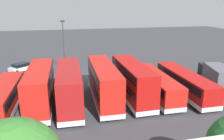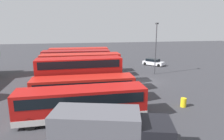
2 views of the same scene
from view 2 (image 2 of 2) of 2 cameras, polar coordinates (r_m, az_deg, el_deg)
ground_plane at (r=30.85m, az=9.63°, el=-3.24°), size 140.00×140.00×0.00m
bus_single_deck_near_end at (r=18.24m, az=-8.58°, el=-9.24°), size 2.70×11.58×2.95m
bus_single_deck_second at (r=21.90m, az=-8.12°, el=-5.43°), size 2.67×11.05×2.95m
bus_double_decker_third at (r=24.77m, az=-9.27°, el=-1.34°), size 2.79×10.35×4.55m
bus_double_decker_fourth at (r=28.19m, az=-8.92°, el=0.40°), size 2.77×11.01×4.55m
bus_double_decker_fifth at (r=32.17m, az=-10.15°, el=1.89°), size 2.86×10.58×4.55m
bus_double_decker_sixth at (r=35.34m, az=-9.44°, el=2.88°), size 2.80×10.15×4.55m
bus_single_deck_seventh at (r=39.29m, az=-9.42°, el=2.65°), size 2.86×10.56×2.95m
box_truck_blue at (r=13.22m, az=-0.81°, el=-17.74°), size 4.34×7.89×3.20m
car_hatchback_silver at (r=43.25m, az=11.82°, el=2.23°), size 4.49×4.26×1.43m
lamp_post_tall at (r=34.79m, az=12.55°, el=7.02°), size 0.70×0.30×8.83m
waste_bin_yellow at (r=22.40m, az=19.91°, el=-8.79°), size 0.60×0.60×0.95m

